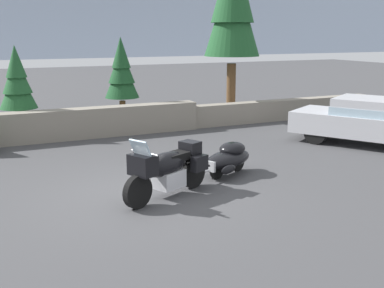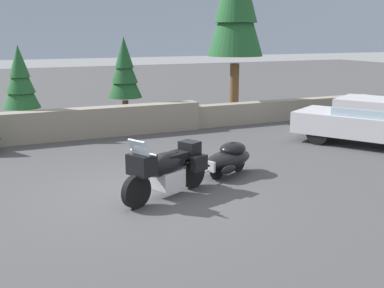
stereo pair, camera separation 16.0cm
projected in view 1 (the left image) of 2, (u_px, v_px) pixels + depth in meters
name	position (u px, v px, depth m)	size (l,w,h in m)	color
ground_plane	(143.00, 195.00, 9.99)	(80.00, 80.00, 0.00)	#424244
stone_guard_wall	(82.00, 125.00, 15.32)	(24.00, 0.62, 0.96)	gray
touring_motorcycle	(167.00, 168.00, 9.70)	(2.16, 1.31, 1.33)	black
car_shaped_trailer	(228.00, 158.00, 11.32)	(2.15, 1.26, 0.76)	black
sedan_at_right_edge	(374.00, 120.00, 14.22)	(3.87, 4.80, 1.41)	black
pine_tree_secondary	(17.00, 80.00, 14.98)	(1.17, 1.17, 2.94)	brown
pine_tree_far_right	(121.00, 71.00, 16.95)	(1.21, 1.21, 3.17)	brown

